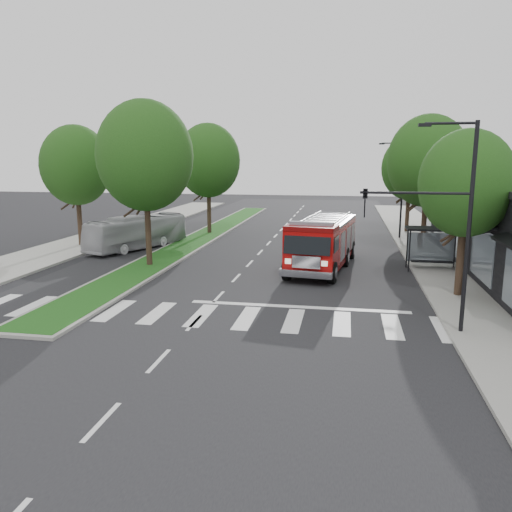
% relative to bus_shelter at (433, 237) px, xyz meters
% --- Properties ---
extents(ground, '(140.00, 140.00, 0.00)m').
position_rel_bus_shelter_xyz_m(ground, '(-11.20, -8.15, -2.04)').
color(ground, black).
rests_on(ground, ground).
extents(sidewalk_right, '(5.00, 80.00, 0.15)m').
position_rel_bus_shelter_xyz_m(sidewalk_right, '(1.30, 1.85, -1.96)').
color(sidewalk_right, gray).
rests_on(sidewalk_right, ground).
extents(sidewalk_left, '(5.00, 80.00, 0.15)m').
position_rel_bus_shelter_xyz_m(sidewalk_left, '(-25.70, 1.85, -1.96)').
color(sidewalk_left, gray).
rests_on(sidewalk_left, ground).
extents(median, '(3.00, 50.00, 0.15)m').
position_rel_bus_shelter_xyz_m(median, '(-17.20, 9.85, -1.96)').
color(median, gray).
rests_on(median, ground).
extents(bus_shelter, '(3.20, 1.60, 2.61)m').
position_rel_bus_shelter_xyz_m(bus_shelter, '(0.00, 0.00, 0.00)').
color(bus_shelter, black).
rests_on(bus_shelter, ground).
extents(tree_right_near, '(4.40, 4.40, 8.05)m').
position_rel_bus_shelter_xyz_m(tree_right_near, '(0.30, -6.15, 3.47)').
color(tree_right_near, black).
rests_on(tree_right_near, ground).
extents(tree_right_mid, '(5.60, 5.60, 9.72)m').
position_rel_bus_shelter_xyz_m(tree_right_mid, '(0.30, 5.85, 4.45)').
color(tree_right_mid, black).
rests_on(tree_right_mid, ground).
extents(tree_right_far, '(5.00, 5.00, 8.73)m').
position_rel_bus_shelter_xyz_m(tree_right_far, '(0.30, 15.85, 3.80)').
color(tree_right_far, black).
rests_on(tree_right_far, ground).
extents(tree_median_near, '(5.80, 5.80, 10.16)m').
position_rel_bus_shelter_xyz_m(tree_median_near, '(-17.20, -2.15, 4.77)').
color(tree_median_near, black).
rests_on(tree_median_near, ground).
extents(tree_median_far, '(5.60, 5.60, 9.72)m').
position_rel_bus_shelter_xyz_m(tree_median_far, '(-17.20, 11.85, 4.45)').
color(tree_median_far, black).
rests_on(tree_median_far, ground).
extents(tree_left_mid, '(5.20, 5.20, 9.16)m').
position_rel_bus_shelter_xyz_m(tree_left_mid, '(-25.20, 3.85, 4.12)').
color(tree_left_mid, black).
rests_on(tree_left_mid, ground).
extents(streetlight_right_near, '(4.08, 0.22, 8.00)m').
position_rel_bus_shelter_xyz_m(streetlight_right_near, '(-1.59, -11.65, 2.63)').
color(streetlight_right_near, black).
rests_on(streetlight_right_near, ground).
extents(streetlight_right_far, '(2.11, 0.20, 8.00)m').
position_rel_bus_shelter_xyz_m(streetlight_right_far, '(-0.85, 11.85, 2.44)').
color(streetlight_right_far, black).
rests_on(streetlight_right_far, ground).
extents(fire_engine, '(4.14, 9.75, 3.27)m').
position_rel_bus_shelter_xyz_m(fire_engine, '(-6.53, -0.66, -0.47)').
color(fire_engine, '#630505').
rests_on(fire_engine, ground).
extents(city_bus, '(5.16, 9.05, 2.48)m').
position_rel_bus_shelter_xyz_m(city_bus, '(-20.53, 3.80, -0.80)').
color(city_bus, '#AFAFB3').
rests_on(city_bus, ground).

